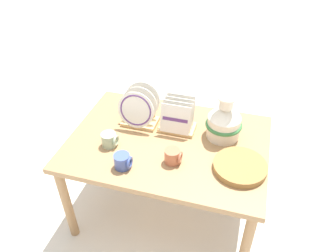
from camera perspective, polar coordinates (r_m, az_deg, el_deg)
The scene contains 9 objects.
ground_plane at distance 2.39m, azimuth 0.00°, elevation -14.05°, with size 14.00×14.00×0.00m, color silver.
display_table at distance 1.99m, azimuth 0.00°, elevation -4.19°, with size 1.17×0.82×0.62m.
ceramic_vase at distance 1.93m, azimuth 9.75°, elevation 0.88°, with size 0.22×0.22×0.29m.
dish_rack_round_plates at distance 2.02m, azimuth -5.07°, elevation 2.60°, with size 0.23×0.18×0.25m.
dish_rack_square_plates at distance 1.99m, azimuth 1.69°, elevation 1.12°, with size 0.22×0.17×0.20m.
wicker_charger_stack at distance 1.80m, azimuth 12.42°, elevation -6.93°, with size 0.29×0.29×0.04m.
mug_cobalt_glaze at distance 1.77m, azimuth -7.86°, elevation -6.10°, with size 0.09×0.09×0.08m.
mug_sage_glaze at distance 1.91m, azimuth -10.13°, elevation -2.35°, with size 0.09×0.09×0.08m.
mug_terracotta_glaze at distance 1.78m, azimuth 0.90°, elevation -5.28°, with size 0.09×0.09×0.08m.
Camera 1 is at (0.41, -1.42, 1.88)m, focal length 35.00 mm.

